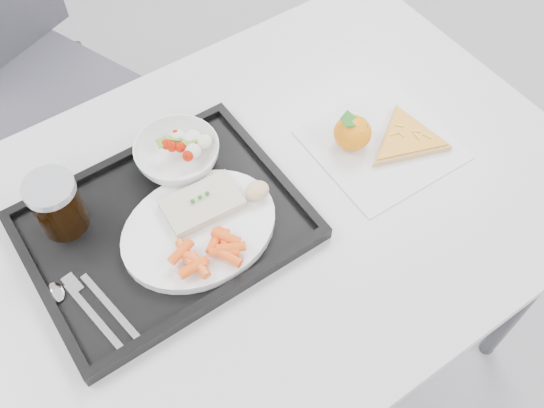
# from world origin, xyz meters

# --- Properties ---
(table) EXTENTS (1.20, 0.80, 0.75)m
(table) POSITION_xyz_m (0.00, 0.30, 0.68)
(table) COLOR silver
(table) RESTS_ON ground
(chair) EXTENTS (0.55, 0.55, 0.93)m
(chair) POSITION_xyz_m (-0.17, 1.16, 0.54)
(chair) COLOR #3A3942
(chair) RESTS_ON ground
(tray) EXTENTS (0.45, 0.35, 0.03)m
(tray) POSITION_xyz_m (-0.15, 0.35, 0.76)
(tray) COLOR black
(tray) RESTS_ON table
(dinner_plate) EXTENTS (0.27, 0.27, 0.02)m
(dinner_plate) POSITION_xyz_m (-0.10, 0.30, 0.77)
(dinner_plate) COLOR white
(dinner_plate) RESTS_ON tray
(fish_fillet) EXTENTS (0.14, 0.09, 0.03)m
(fish_fillet) POSITION_xyz_m (-0.08, 0.33, 0.79)
(fish_fillet) COLOR beige
(fish_fillet) RESTS_ON dinner_plate
(bread_roll) EXTENTS (0.05, 0.04, 0.03)m
(bread_roll) POSITION_xyz_m (0.01, 0.30, 0.80)
(bread_roll) COLOR beige
(bread_roll) RESTS_ON dinner_plate
(salad_bowl) EXTENTS (0.15, 0.15, 0.05)m
(salad_bowl) POSITION_xyz_m (-0.06, 0.45, 0.79)
(salad_bowl) COLOR white
(salad_bowl) RESTS_ON tray
(cola_glass) EXTENTS (0.08, 0.08, 0.11)m
(cola_glass) POSITION_xyz_m (-0.28, 0.45, 0.82)
(cola_glass) COLOR black
(cola_glass) RESTS_ON tray
(cutlery) EXTENTS (0.09, 0.17, 0.01)m
(cutlery) POSITION_xyz_m (-0.32, 0.29, 0.77)
(cutlery) COLOR silver
(cutlery) RESTS_ON tray
(napkin) EXTENTS (0.26, 0.25, 0.00)m
(napkin) POSITION_xyz_m (0.28, 0.28, 0.75)
(napkin) COLOR silver
(napkin) RESTS_ON table
(tangerine) EXTENTS (0.08, 0.08, 0.07)m
(tangerine) POSITION_xyz_m (0.23, 0.31, 0.79)
(tangerine) COLOR #D87300
(tangerine) RESTS_ON napkin
(pizza_slice) EXTENTS (0.21, 0.21, 0.02)m
(pizza_slice) POSITION_xyz_m (0.32, 0.26, 0.76)
(pizza_slice) COLOR tan
(pizza_slice) RESTS_ON napkin
(carrot_pile) EXTENTS (0.12, 0.10, 0.02)m
(carrot_pile) POSITION_xyz_m (-0.12, 0.24, 0.80)
(carrot_pile) COLOR #F95516
(carrot_pile) RESTS_ON dinner_plate
(salad_contents) EXTENTS (0.09, 0.08, 0.02)m
(salad_contents) POSITION_xyz_m (-0.03, 0.46, 0.80)
(salad_contents) COLOR #AA1401
(salad_contents) RESTS_ON salad_bowl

